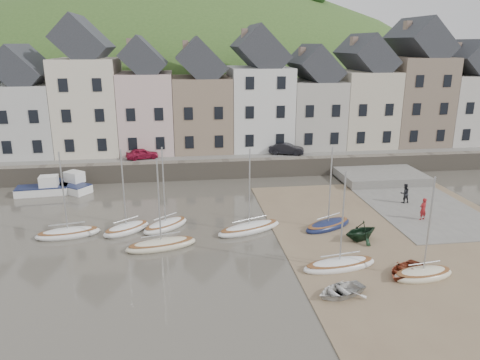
{
  "coord_description": "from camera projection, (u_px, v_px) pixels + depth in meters",
  "views": [
    {
      "loc": [
        -4.46,
        -27.2,
        13.03
      ],
      "look_at": [
        0.0,
        6.0,
        3.0
      ],
      "focal_mm": 34.31,
      "sensor_mm": 36.0,
      "label": 1
    }
  ],
  "objects": [
    {
      "name": "ground",
      "position": [
        252.0,
        250.0,
        30.13
      ],
      "size": [
        160.0,
        160.0,
        0.0
      ],
      "primitive_type": "plane",
      "color": "#464037",
      "rests_on": "ground"
    },
    {
      "name": "quay_land",
      "position": [
        214.0,
        140.0,
        60.3
      ],
      "size": [
        90.0,
        30.0,
        1.5
      ],
      "primitive_type": "cube",
      "color": "#375622",
      "rests_on": "ground"
    },
    {
      "name": "quay_street",
      "position": [
        222.0,
        155.0,
        49.15
      ],
      "size": [
        70.0,
        7.0,
        0.1
      ],
      "primitive_type": "cube",
      "color": "slate",
      "rests_on": "quay_land"
    },
    {
      "name": "seawall",
      "position": [
        225.0,
        169.0,
        46.02
      ],
      "size": [
        70.0,
        1.2,
        1.8
      ],
      "primitive_type": "cube",
      "color": "slate",
      "rests_on": "ground"
    },
    {
      "name": "beach",
      "position": [
        410.0,
        240.0,
        31.53
      ],
      "size": [
        18.0,
        26.0,
        0.06
      ],
      "primitive_type": "cube",
      "color": "brown",
      "rests_on": "ground"
    },
    {
      "name": "slipway",
      "position": [
        409.0,
        199.0,
        39.63
      ],
      "size": [
        8.0,
        18.0,
        0.12
      ],
      "primitive_type": "cube",
      "color": "slate",
      "rests_on": "ground"
    },
    {
      "name": "hillside",
      "position": [
        179.0,
        205.0,
        91.62
      ],
      "size": [
        134.4,
        84.0,
        84.0
      ],
      "color": "#375622",
      "rests_on": "ground"
    },
    {
      "name": "townhouse_terrace",
      "position": [
        234.0,
        96.0,
        51.05
      ],
      "size": [
        61.05,
        8.0,
        13.93
      ],
      "color": "silver",
      "rests_on": "quay_land"
    },
    {
      "name": "sailboat_0",
      "position": [
        68.0,
        233.0,
        32.11
      ],
      "size": [
        4.57,
        2.29,
        6.32
      ],
      "color": "white",
      "rests_on": "ground"
    },
    {
      "name": "sailboat_1",
      "position": [
        127.0,
        228.0,
        32.87
      ],
      "size": [
        3.79,
        3.34,
        6.32
      ],
      "color": "white",
      "rests_on": "ground"
    },
    {
      "name": "sailboat_2",
      "position": [
        161.0,
        244.0,
        30.29
      ],
      "size": [
        4.93,
        2.55,
        6.32
      ],
      "color": "beige",
      "rests_on": "ground"
    },
    {
      "name": "sailboat_3",
      "position": [
        166.0,
        225.0,
        33.5
      ],
      "size": [
        3.9,
        3.6,
        6.32
      ],
      "color": "white",
      "rests_on": "ground"
    },
    {
      "name": "sailboat_4",
      "position": [
        249.0,
        228.0,
        32.98
      ],
      "size": [
        5.27,
        3.32,
        6.32
      ],
      "color": "white",
      "rests_on": "ground"
    },
    {
      "name": "sailboat_5",
      "position": [
        328.0,
        225.0,
        33.52
      ],
      "size": [
        4.42,
        3.27,
        6.32
      ],
      "color": "#151E44",
      "rests_on": "ground"
    },
    {
      "name": "sailboat_6",
      "position": [
        340.0,
        264.0,
        27.53
      ],
      "size": [
        4.91,
        2.24,
        6.32
      ],
      "color": "white",
      "rests_on": "ground"
    },
    {
      "name": "sailboat_7",
      "position": [
        423.0,
        274.0,
        26.42
      ],
      "size": [
        3.94,
        2.0,
        6.32
      ],
      "color": "beige",
      "rests_on": "ground"
    },
    {
      "name": "motorboat_0",
      "position": [
        44.0,
        188.0,
        40.99
      ],
      "size": [
        4.58,
        2.12,
        1.7
      ],
      "color": "white",
      "rests_on": "ground"
    },
    {
      "name": "motorboat_2",
      "position": [
        70.0,
        184.0,
        42.03
      ],
      "size": [
        4.63,
        4.1,
        1.7
      ],
      "color": "white",
      "rests_on": "ground"
    },
    {
      "name": "rowboat_white",
      "position": [
        341.0,
        290.0,
        24.47
      ],
      "size": [
        3.34,
        2.84,
        0.59
      ],
      "primitive_type": "imported",
      "rotation": [
        0.0,
        0.0,
        -1.23
      ],
      "color": "silver",
      "rests_on": "beach"
    },
    {
      "name": "rowboat_green",
      "position": [
        361.0,
        231.0,
        31.25
      ],
      "size": [
        3.24,
        3.04,
        1.37
      ],
      "primitive_type": "imported",
      "rotation": [
        0.0,
        0.0,
        -1.2
      ],
      "color": "black",
      "rests_on": "beach"
    },
    {
      "name": "rowboat_red",
      "position": [
        405.0,
        271.0,
        26.59
      ],
      "size": [
        3.62,
        3.44,
        0.61
      ],
      "primitive_type": "imported",
      "rotation": [
        0.0,
        0.0,
        -0.94
      ],
      "color": "maroon",
      "rests_on": "beach"
    },
    {
      "name": "person_red",
      "position": [
        423.0,
        209.0,
        34.69
      ],
      "size": [
        0.73,
        0.59,
        1.72
      ],
      "primitive_type": "imported",
      "rotation": [
        0.0,
        0.0,
        3.47
      ],
      "color": "maroon",
      "rests_on": "slipway"
    },
    {
      "name": "person_dark",
      "position": [
        405.0,
        193.0,
        38.4
      ],
      "size": [
        0.84,
        0.67,
        1.65
      ],
      "primitive_type": "imported",
      "rotation": [
        0.0,
        0.0,
        3.2
      ],
      "color": "black",
      "rests_on": "slipway"
    },
    {
      "name": "car_left",
      "position": [
        142.0,
        154.0,
        46.97
      ],
      "size": [
        3.47,
        2.02,
        1.11
      ],
      "primitive_type": "imported",
      "rotation": [
        0.0,
        0.0,
        1.8
      ],
      "color": "maroon",
      "rests_on": "quay_street"
    },
    {
      "name": "car_right",
      "position": [
        286.0,
        149.0,
        48.88
      ],
      "size": [
        3.92,
        2.35,
        1.22
      ],
      "primitive_type": "imported",
      "rotation": [
        0.0,
        0.0,
        1.26
      ],
      "color": "black",
      "rests_on": "quay_street"
    }
  ]
}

